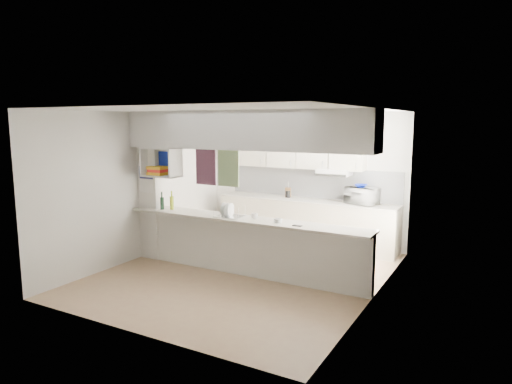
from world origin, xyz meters
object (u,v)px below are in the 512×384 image
Objects in this scene: microwave at (362,196)px; bowl at (361,186)px; dish_rack at (229,211)px; wine_bottles at (167,203)px.

bowl reaches higher than microwave.
bowl is at bearing 52.46° from dish_rack.
dish_rack is at bearing 72.51° from microwave.
wine_bottles is (-2.81, -2.17, -0.04)m from microwave.
dish_rack is at bearing -0.03° from wine_bottles.
bowl is (-0.03, -0.01, 0.18)m from microwave.
microwave is 1.72× the size of wine_bottles.
microwave is 2.66m from dish_rack.
dish_rack is at bearing -124.82° from bowl.
microwave is 2.43× the size of bowl.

